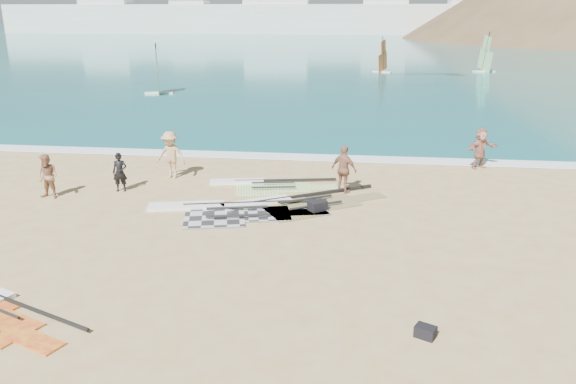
# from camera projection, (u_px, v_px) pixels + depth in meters

# --- Properties ---
(ground) EXTENTS (300.00, 300.00, 0.00)m
(ground) POSITION_uv_depth(u_px,v_px,m) (225.00, 271.00, 15.10)
(ground) COLOR tan
(ground) RESTS_ON ground
(sea) EXTENTS (300.00, 240.00, 0.06)m
(sea) POSITION_uv_depth(u_px,v_px,m) (346.00, 37.00, 139.63)
(sea) COLOR #0C485A
(sea) RESTS_ON ground
(surf_line) EXTENTS (300.00, 1.20, 0.04)m
(surf_line) POSITION_uv_depth(u_px,v_px,m) (284.00, 157.00, 26.70)
(surf_line) COLOR white
(surf_line) RESTS_ON ground
(far_town) EXTENTS (160.00, 8.00, 12.00)m
(far_town) POSITION_uv_depth(u_px,v_px,m) (292.00, 17.00, 157.05)
(far_town) COLOR white
(far_town) RESTS_ON ground
(rig_grey) EXTENTS (6.50, 3.28, 0.20)m
(rig_grey) POSITION_uv_depth(u_px,v_px,m) (223.00, 210.00, 19.54)
(rig_grey) COLOR #28282A
(rig_grey) RESTS_ON ground
(rig_green) EXTENTS (5.20, 2.49, 0.20)m
(rig_green) POSITION_uv_depth(u_px,v_px,m) (262.00, 185.00, 22.37)
(rig_green) COLOR #8BD332
(rig_green) RESTS_ON ground
(rig_orange) EXTENTS (5.97, 4.31, 0.20)m
(rig_orange) POSITION_uv_depth(u_px,v_px,m) (293.00, 203.00, 20.25)
(rig_orange) COLOR orange
(rig_orange) RESTS_ON ground
(gear_bag_near) EXTENTS (0.73, 0.70, 0.38)m
(gear_bag_near) POSITION_uv_depth(u_px,v_px,m) (317.00, 206.00, 19.51)
(gear_bag_near) COLOR black
(gear_bag_near) RESTS_ON ground
(gear_bag_far) EXTENTS (0.52, 0.46, 0.26)m
(gear_bag_far) POSITION_uv_depth(u_px,v_px,m) (425.00, 332.00, 12.03)
(gear_bag_far) COLOR black
(gear_bag_far) RESTS_ON ground
(person_wetsuit) EXTENTS (0.61, 0.46, 1.51)m
(person_wetsuit) POSITION_uv_depth(u_px,v_px,m) (120.00, 172.00, 21.53)
(person_wetsuit) COLOR black
(person_wetsuit) RESTS_ON ground
(beachgoer_left) EXTENTS (0.88, 0.72, 1.67)m
(beachgoer_left) POSITION_uv_depth(u_px,v_px,m) (48.00, 177.00, 20.69)
(beachgoer_left) COLOR #96684B
(beachgoer_left) RESTS_ON ground
(beachgoer_mid) EXTENTS (1.38, 0.93, 1.99)m
(beachgoer_mid) POSITION_uv_depth(u_px,v_px,m) (171.00, 155.00, 23.12)
(beachgoer_mid) COLOR tan
(beachgoer_mid) RESTS_ON ground
(beachgoer_back) EXTENTS (1.17, 0.96, 1.86)m
(beachgoer_back) POSITION_uv_depth(u_px,v_px,m) (344.00, 170.00, 21.25)
(beachgoer_back) COLOR #95614A
(beachgoer_back) RESTS_ON ground
(beachgoer_right) EXTENTS (1.69, 1.35, 1.80)m
(beachgoer_right) POSITION_uv_depth(u_px,v_px,m) (480.00, 148.00, 24.64)
(beachgoer_right) COLOR #AE705E
(beachgoer_right) RESTS_ON ground
(windsurfer_left) EXTENTS (2.38, 2.66, 4.18)m
(windsurfer_left) POSITION_uv_depth(u_px,v_px,m) (158.00, 79.00, 46.20)
(windsurfer_left) COLOR white
(windsurfer_left) RESTS_ON ground
(windsurfer_centre) EXTENTS (2.21, 2.42, 3.92)m
(windsurfer_centre) POSITION_uv_depth(u_px,v_px,m) (383.00, 62.00, 62.08)
(windsurfer_centre) COLOR white
(windsurfer_centre) RESTS_ON ground
(windsurfer_right) EXTENTS (2.53, 2.84, 4.44)m
(windsurfer_right) POSITION_uv_depth(u_px,v_px,m) (485.00, 60.00, 62.39)
(windsurfer_right) COLOR white
(windsurfer_right) RESTS_ON ground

